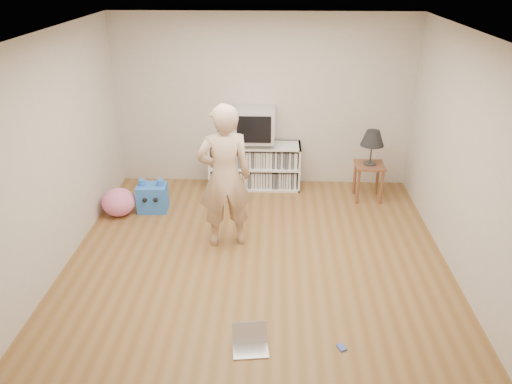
{
  "coord_description": "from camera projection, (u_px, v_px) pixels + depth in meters",
  "views": [
    {
      "loc": [
        0.19,
        -5.14,
        3.28
      ],
      "look_at": [
        -0.03,
        0.4,
        0.66
      ],
      "focal_mm": 35.0,
      "sensor_mm": 36.0,
      "label": 1
    }
  ],
  "objects": [
    {
      "name": "laptop",
      "position": [
        250.0,
        341.0,
        4.61
      ],
      "size": [
        0.35,
        0.3,
        0.22
      ],
      "rotation": [
        0.0,
        0.0,
        0.12
      ],
      "color": "silver",
      "rests_on": "ground"
    },
    {
      "name": "dvd_deck",
      "position": [
        255.0,
        142.0,
        7.57
      ],
      "size": [
        0.45,
        0.35,
        0.07
      ],
      "primitive_type": "cube",
      "color": "gray",
      "rests_on": "media_unit"
    },
    {
      "name": "plush_pink",
      "position": [
        119.0,
        202.0,
        6.93
      ],
      "size": [
        0.55,
        0.55,
        0.39
      ],
      "primitive_type": "ellipsoid",
      "rotation": [
        0.0,
        0.0,
        -0.24
      ],
      "color": "pink",
      "rests_on": "ground"
    },
    {
      "name": "crt_tv",
      "position": [
        255.0,
        124.0,
        7.44
      ],
      "size": [
        0.6,
        0.53,
        0.5
      ],
      "color": "#ADADB3",
      "rests_on": "dvd_deck"
    },
    {
      "name": "ceiling",
      "position": [
        258.0,
        33.0,
        4.94
      ],
      "size": [
        4.5,
        4.5,
        0.01
      ],
      "primitive_type": "cube",
      "color": "white",
      "rests_on": "walls"
    },
    {
      "name": "person",
      "position": [
        225.0,
        177.0,
        5.95
      ],
      "size": [
        0.74,
        0.57,
        1.81
      ],
      "primitive_type": "imported",
      "rotation": [
        0.0,
        0.0,
        3.36
      ],
      "color": "#CDA98C",
      "rests_on": "ground"
    },
    {
      "name": "ground",
      "position": [
        257.0,
        255.0,
        6.05
      ],
      "size": [
        4.5,
        4.5,
        0.0
      ],
      "primitive_type": "plane",
      "color": "brown",
      "rests_on": "ground"
    },
    {
      "name": "table_lamp",
      "position": [
        372.0,
        139.0,
        7.08
      ],
      "size": [
        0.34,
        0.34,
        0.52
      ],
      "color": "#333333",
      "rests_on": "side_table"
    },
    {
      "name": "playing_cards",
      "position": [
        342.0,
        347.0,
        4.61
      ],
      "size": [
        0.1,
        0.11,
        0.02
      ],
      "primitive_type": "cube",
      "rotation": [
        0.0,
        0.0,
        0.43
      ],
      "color": "#465ABB",
      "rests_on": "ground"
    },
    {
      "name": "plush_blue",
      "position": [
        153.0,
        197.0,
        7.06
      ],
      "size": [
        0.42,
        0.37,
        0.47
      ],
      "rotation": [
        0.0,
        0.0,
        0.04
      ],
      "color": "blue",
      "rests_on": "ground"
    },
    {
      "name": "side_table",
      "position": [
        369.0,
        173.0,
        7.31
      ],
      "size": [
        0.42,
        0.42,
        0.55
      ],
      "color": "brown",
      "rests_on": "ground"
    },
    {
      "name": "walls",
      "position": [
        257.0,
        155.0,
        5.5
      ],
      "size": [
        4.52,
        4.52,
        2.6
      ],
      "color": "#BEB4A7",
      "rests_on": "ground"
    },
    {
      "name": "media_unit",
      "position": [
        255.0,
        165.0,
        7.75
      ],
      "size": [
        1.4,
        0.45,
        0.7
      ],
      "color": "white",
      "rests_on": "ground"
    }
  ]
}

